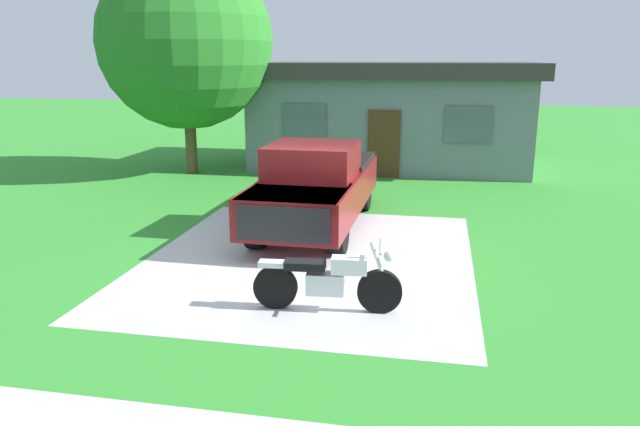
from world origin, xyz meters
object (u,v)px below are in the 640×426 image
pickup_truck (317,184)px  neighbor_house (391,113)px  shade_tree (186,42)px  motorcycle (328,280)px

pickup_truck → neighbor_house: neighbor_house is taller
pickup_truck → shade_tree: size_ratio=0.82×
motorcycle → pickup_truck: 4.71m
motorcycle → shade_tree: (-6.37, 10.11, 3.67)m
motorcycle → neighbor_house: (-0.16, 13.00, 1.32)m
shade_tree → neighbor_house: 7.24m
shade_tree → motorcycle: bearing=-57.8°
shade_tree → neighbor_house: bearing=24.9°
pickup_truck → neighbor_house: size_ratio=0.59×
motorcycle → neighbor_house: bearing=90.7°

